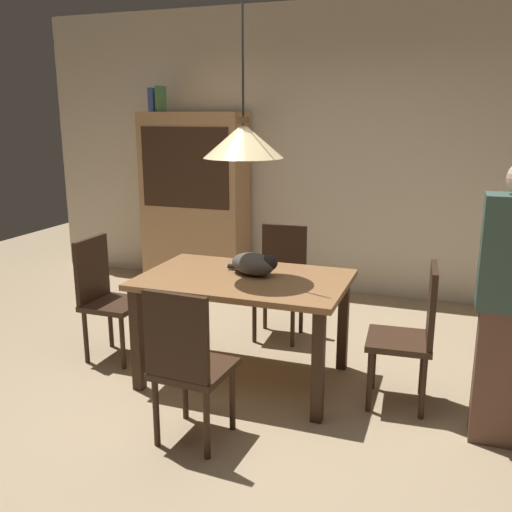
{
  "coord_description": "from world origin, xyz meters",
  "views": [
    {
      "loc": [
        1.28,
        -3.06,
        1.82
      ],
      "look_at": [
        -0.01,
        0.57,
        0.85
      ],
      "focal_mm": 39.32,
      "sensor_mm": 36.0,
      "label": 1
    }
  ],
  "objects_px": {
    "dining_table": "(244,291)",
    "chair_right_side": "(413,330)",
    "chair_near_front": "(187,361)",
    "cat_sleeping": "(254,264)",
    "book_green_slim": "(161,99)",
    "pendant_lamp": "(243,140)",
    "person_standing": "(510,308)",
    "chair_left_side": "(105,293)",
    "chair_far_back": "(281,276)",
    "hutch_bookcase": "(195,204)",
    "book_blue_wide": "(156,100)"
  },
  "relations": [
    {
      "from": "chair_left_side",
      "to": "pendant_lamp",
      "type": "distance_m",
      "value": 1.61
    },
    {
      "from": "pendant_lamp",
      "to": "book_green_slim",
      "type": "relative_size",
      "value": 5.0
    },
    {
      "from": "pendant_lamp",
      "to": "book_green_slim",
      "type": "xyz_separation_m",
      "value": [
        -1.66,
        1.95,
        0.32
      ]
    },
    {
      "from": "book_green_slim",
      "to": "book_blue_wide",
      "type": "bearing_deg",
      "value": 180.0
    },
    {
      "from": "chair_near_front",
      "to": "cat_sleeping",
      "type": "distance_m",
      "value": 1.01
    },
    {
      "from": "chair_right_side",
      "to": "pendant_lamp",
      "type": "relative_size",
      "value": 0.72
    },
    {
      "from": "chair_right_side",
      "to": "hutch_bookcase",
      "type": "distance_m",
      "value": 3.13
    },
    {
      "from": "book_green_slim",
      "to": "person_standing",
      "type": "xyz_separation_m",
      "value": [
        3.3,
        -2.19,
        -1.18
      ]
    },
    {
      "from": "cat_sleeping",
      "to": "hutch_bookcase",
      "type": "bearing_deg",
      "value": 125.67
    },
    {
      "from": "chair_near_front",
      "to": "cat_sleeping",
      "type": "bearing_deg",
      "value": 86.84
    },
    {
      "from": "dining_table",
      "to": "book_green_slim",
      "type": "height_order",
      "value": "book_green_slim"
    },
    {
      "from": "chair_left_side",
      "to": "cat_sleeping",
      "type": "height_order",
      "value": "chair_left_side"
    },
    {
      "from": "dining_table",
      "to": "chair_right_side",
      "type": "bearing_deg",
      "value": 0.27
    },
    {
      "from": "book_green_slim",
      "to": "chair_right_side",
      "type": "bearing_deg",
      "value": -34.93
    },
    {
      "from": "chair_right_side",
      "to": "book_green_slim",
      "type": "distance_m",
      "value": 3.71
    },
    {
      "from": "chair_right_side",
      "to": "book_green_slim",
      "type": "xyz_separation_m",
      "value": [
        -2.79,
        1.95,
        1.47
      ]
    },
    {
      "from": "chair_right_side",
      "to": "hutch_bookcase",
      "type": "bearing_deg",
      "value": 141.24
    },
    {
      "from": "dining_table",
      "to": "chair_left_side",
      "type": "height_order",
      "value": "chair_left_side"
    },
    {
      "from": "hutch_bookcase",
      "to": "book_green_slim",
      "type": "height_order",
      "value": "book_green_slim"
    },
    {
      "from": "pendant_lamp",
      "to": "book_green_slim",
      "type": "height_order",
      "value": "pendant_lamp"
    },
    {
      "from": "chair_left_side",
      "to": "chair_near_front",
      "type": "bearing_deg",
      "value": -38.03
    },
    {
      "from": "pendant_lamp",
      "to": "book_green_slim",
      "type": "bearing_deg",
      "value": 130.4
    },
    {
      "from": "book_green_slim",
      "to": "person_standing",
      "type": "height_order",
      "value": "book_green_slim"
    },
    {
      "from": "chair_left_side",
      "to": "book_green_slim",
      "type": "height_order",
      "value": "book_green_slim"
    },
    {
      "from": "dining_table",
      "to": "book_green_slim",
      "type": "xyz_separation_m",
      "value": [
        -1.66,
        1.95,
        1.33
      ]
    },
    {
      "from": "chair_near_front",
      "to": "cat_sleeping",
      "type": "height_order",
      "value": "chair_near_front"
    },
    {
      "from": "chair_near_front",
      "to": "pendant_lamp",
      "type": "height_order",
      "value": "pendant_lamp"
    },
    {
      "from": "chair_near_front",
      "to": "chair_right_side",
      "type": "distance_m",
      "value": 1.44
    },
    {
      "from": "chair_near_front",
      "to": "book_green_slim",
      "type": "distance_m",
      "value": 3.6
    },
    {
      "from": "chair_right_side",
      "to": "cat_sleeping",
      "type": "distance_m",
      "value": 1.13
    },
    {
      "from": "dining_table",
      "to": "pendant_lamp",
      "type": "distance_m",
      "value": 1.01
    },
    {
      "from": "chair_left_side",
      "to": "chair_far_back",
      "type": "height_order",
      "value": "same"
    },
    {
      "from": "chair_far_back",
      "to": "person_standing",
      "type": "bearing_deg",
      "value": -34.13
    },
    {
      "from": "chair_right_side",
      "to": "dining_table",
      "type": "bearing_deg",
      "value": -179.73
    },
    {
      "from": "chair_near_front",
      "to": "pendant_lamp",
      "type": "relative_size",
      "value": 0.72
    },
    {
      "from": "cat_sleeping",
      "to": "pendant_lamp",
      "type": "bearing_deg",
      "value": -121.89
    },
    {
      "from": "dining_table",
      "to": "cat_sleeping",
      "type": "xyz_separation_m",
      "value": [
        0.05,
        0.08,
        0.18
      ]
    },
    {
      "from": "hutch_bookcase",
      "to": "book_green_slim",
      "type": "relative_size",
      "value": 7.12
    },
    {
      "from": "chair_far_back",
      "to": "book_green_slim",
      "type": "distance_m",
      "value": 2.46
    },
    {
      "from": "person_standing",
      "to": "chair_far_back",
      "type": "bearing_deg",
      "value": 145.87
    },
    {
      "from": "chair_right_side",
      "to": "book_blue_wide",
      "type": "relative_size",
      "value": 3.88
    },
    {
      "from": "chair_right_side",
      "to": "book_blue_wide",
      "type": "distance_m",
      "value": 3.75
    },
    {
      "from": "person_standing",
      "to": "pendant_lamp",
      "type": "bearing_deg",
      "value": 171.8
    },
    {
      "from": "pendant_lamp",
      "to": "chair_far_back",
      "type": "bearing_deg",
      "value": 90.25
    },
    {
      "from": "chair_left_side",
      "to": "chair_near_front",
      "type": "relative_size",
      "value": 1.0
    },
    {
      "from": "cat_sleeping",
      "to": "hutch_bookcase",
      "type": "height_order",
      "value": "hutch_bookcase"
    },
    {
      "from": "cat_sleeping",
      "to": "book_blue_wide",
      "type": "relative_size",
      "value": 1.7
    },
    {
      "from": "chair_left_side",
      "to": "chair_right_side",
      "type": "bearing_deg",
      "value": 0.12
    },
    {
      "from": "chair_right_side",
      "to": "book_green_slim",
      "type": "height_order",
      "value": "book_green_slim"
    },
    {
      "from": "dining_table",
      "to": "hutch_bookcase",
      "type": "relative_size",
      "value": 0.76
    }
  ]
}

